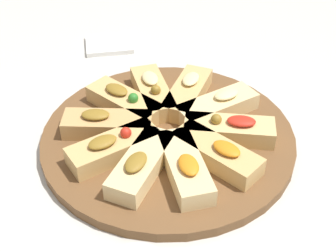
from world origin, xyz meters
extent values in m
plane|color=beige|center=(0.00, 0.00, 0.00)|extent=(3.00, 3.00, 0.00)
cylinder|color=brown|center=(0.00, 0.00, 0.01)|extent=(0.44, 0.44, 0.02)
cube|color=#E5C689|center=(0.05, 0.09, 0.03)|extent=(0.12, 0.16, 0.03)
ellipsoid|color=olive|center=(0.06, 0.11, 0.06)|extent=(0.05, 0.06, 0.01)
cube|color=#E5C689|center=(-0.01, 0.10, 0.03)|extent=(0.07, 0.16, 0.03)
ellipsoid|color=orange|center=(-0.02, 0.12, 0.06)|extent=(0.03, 0.05, 0.01)
cube|color=tan|center=(-0.07, 0.08, 0.03)|extent=(0.14, 0.15, 0.03)
ellipsoid|color=orange|center=(-0.08, 0.09, 0.06)|extent=(0.05, 0.06, 0.01)
cube|color=#DBB775|center=(-0.10, 0.02, 0.03)|extent=(0.16, 0.09, 0.03)
ellipsoid|color=red|center=(-0.12, 0.03, 0.06)|extent=(0.05, 0.04, 0.01)
sphere|color=olive|center=(-0.08, 0.02, 0.06)|extent=(0.02, 0.02, 0.02)
cube|color=#E5C689|center=(-0.09, -0.04, 0.03)|extent=(0.16, 0.11, 0.03)
ellipsoid|color=beige|center=(-0.11, -0.05, 0.06)|extent=(0.06, 0.05, 0.01)
cube|color=tan|center=(-0.05, -0.09, 0.03)|extent=(0.12, 0.16, 0.03)
ellipsoid|color=beige|center=(-0.06, -0.11, 0.06)|extent=(0.05, 0.06, 0.01)
cube|color=tan|center=(0.02, -0.10, 0.03)|extent=(0.08, 0.16, 0.03)
ellipsoid|color=beige|center=(0.02, -0.12, 0.06)|extent=(0.04, 0.05, 0.01)
sphere|color=olive|center=(0.01, -0.08, 0.06)|extent=(0.02, 0.02, 0.02)
cube|color=tan|center=(0.07, -0.08, 0.03)|extent=(0.14, 0.15, 0.03)
ellipsoid|color=olive|center=(0.08, -0.09, 0.06)|extent=(0.05, 0.05, 0.01)
sphere|color=#2D7A28|center=(0.05, -0.06, 0.06)|extent=(0.02, 0.02, 0.02)
cube|color=tan|center=(0.10, -0.02, 0.03)|extent=(0.16, 0.08, 0.03)
ellipsoid|color=olive|center=(0.12, -0.02, 0.06)|extent=(0.05, 0.04, 0.01)
cube|color=tan|center=(0.09, 0.05, 0.03)|extent=(0.16, 0.11, 0.03)
ellipsoid|color=olive|center=(0.11, 0.05, 0.06)|extent=(0.06, 0.05, 0.01)
sphere|color=red|center=(0.07, 0.04, 0.06)|extent=(0.02, 0.02, 0.02)
cube|color=white|center=(0.09, -0.35, 0.01)|extent=(0.11, 0.09, 0.01)
camera|label=1|loc=(0.08, 0.62, 0.53)|focal=50.00mm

